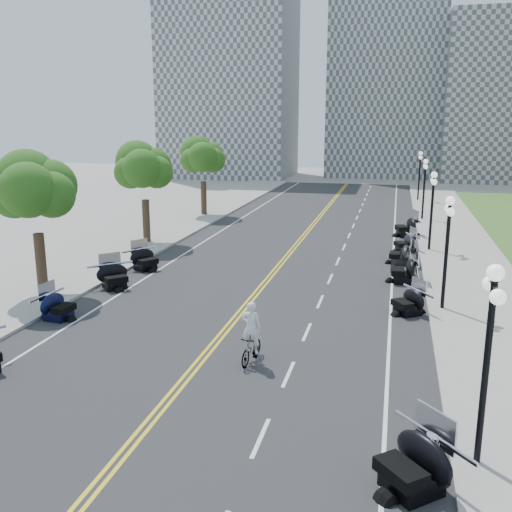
# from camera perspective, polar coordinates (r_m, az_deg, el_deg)

# --- Properties ---
(ground) EXTENTS (160.00, 160.00, 0.00)m
(ground) POSITION_cam_1_polar(r_m,az_deg,el_deg) (23.63, -2.63, -6.94)
(ground) COLOR gray
(road) EXTENTS (16.00, 90.00, 0.01)m
(road) POSITION_cam_1_polar(r_m,az_deg,el_deg) (32.91, 2.28, -1.03)
(road) COLOR #333335
(road) RESTS_ON ground
(centerline_yellow_a) EXTENTS (0.12, 90.00, 0.00)m
(centerline_yellow_a) POSITION_cam_1_polar(r_m,az_deg,el_deg) (32.93, 2.08, -1.00)
(centerline_yellow_a) COLOR yellow
(centerline_yellow_a) RESTS_ON road
(centerline_yellow_b) EXTENTS (0.12, 90.00, 0.00)m
(centerline_yellow_b) POSITION_cam_1_polar(r_m,az_deg,el_deg) (32.88, 2.49, -1.03)
(centerline_yellow_b) COLOR yellow
(centerline_yellow_b) RESTS_ON road
(edge_line_north) EXTENTS (0.12, 90.00, 0.00)m
(edge_line_north) POSITION_cam_1_polar(r_m,az_deg,el_deg) (32.29, 13.48, -1.66)
(edge_line_north) COLOR white
(edge_line_north) RESTS_ON road
(edge_line_south) EXTENTS (0.12, 90.00, 0.00)m
(edge_line_south) POSITION_cam_1_polar(r_m,az_deg,el_deg) (34.71, -8.13, -0.37)
(edge_line_south) COLOR white
(edge_line_south) RESTS_ON road
(lane_dash_4) EXTENTS (0.12, 2.00, 0.00)m
(lane_dash_4) POSITION_cam_1_polar(r_m,az_deg,el_deg) (15.88, 0.46, -17.70)
(lane_dash_4) COLOR white
(lane_dash_4) RESTS_ON road
(lane_dash_5) EXTENTS (0.12, 2.00, 0.00)m
(lane_dash_5) POSITION_cam_1_polar(r_m,az_deg,el_deg) (19.34, 3.26, -11.71)
(lane_dash_5) COLOR white
(lane_dash_5) RESTS_ON road
(lane_dash_6) EXTENTS (0.12, 2.00, 0.00)m
(lane_dash_6) POSITION_cam_1_polar(r_m,az_deg,el_deg) (22.98, 5.12, -7.56)
(lane_dash_6) COLOR white
(lane_dash_6) RESTS_ON road
(lane_dash_7) EXTENTS (0.12, 2.00, 0.00)m
(lane_dash_7) POSITION_cam_1_polar(r_m,az_deg,el_deg) (26.72, 6.44, -4.54)
(lane_dash_7) COLOR white
(lane_dash_7) RESTS_ON road
(lane_dash_8) EXTENTS (0.12, 2.00, 0.00)m
(lane_dash_8) POSITION_cam_1_polar(r_m,az_deg,el_deg) (30.52, 7.42, -2.28)
(lane_dash_8) COLOR white
(lane_dash_8) RESTS_ON road
(lane_dash_9) EXTENTS (0.12, 2.00, 0.00)m
(lane_dash_9) POSITION_cam_1_polar(r_m,az_deg,el_deg) (34.37, 8.19, -0.51)
(lane_dash_9) COLOR white
(lane_dash_9) RESTS_ON road
(lane_dash_10) EXTENTS (0.12, 2.00, 0.00)m
(lane_dash_10) POSITION_cam_1_polar(r_m,az_deg,el_deg) (38.25, 8.80, 0.89)
(lane_dash_10) COLOR white
(lane_dash_10) RESTS_ON road
(lane_dash_11) EXTENTS (0.12, 2.00, 0.00)m
(lane_dash_11) POSITION_cam_1_polar(r_m,az_deg,el_deg) (42.15, 9.29, 2.04)
(lane_dash_11) COLOR white
(lane_dash_11) RESTS_ON road
(lane_dash_12) EXTENTS (0.12, 2.00, 0.00)m
(lane_dash_12) POSITION_cam_1_polar(r_m,az_deg,el_deg) (46.07, 9.71, 2.99)
(lane_dash_12) COLOR white
(lane_dash_12) RESTS_ON road
(lane_dash_13) EXTENTS (0.12, 2.00, 0.00)m
(lane_dash_13) POSITION_cam_1_polar(r_m,az_deg,el_deg) (50.01, 10.05, 3.80)
(lane_dash_13) COLOR white
(lane_dash_13) RESTS_ON road
(lane_dash_14) EXTENTS (0.12, 2.00, 0.00)m
(lane_dash_14) POSITION_cam_1_polar(r_m,az_deg,el_deg) (53.95, 10.35, 4.48)
(lane_dash_14) COLOR white
(lane_dash_14) RESTS_ON road
(lane_dash_15) EXTENTS (0.12, 2.00, 0.00)m
(lane_dash_15) POSITION_cam_1_polar(r_m,az_deg,el_deg) (57.90, 10.61, 5.07)
(lane_dash_15) COLOR white
(lane_dash_15) RESTS_ON road
(lane_dash_16) EXTENTS (0.12, 2.00, 0.00)m
(lane_dash_16) POSITION_cam_1_polar(r_m,az_deg,el_deg) (61.86, 10.84, 5.59)
(lane_dash_16) COLOR white
(lane_dash_16) RESTS_ON road
(lane_dash_17) EXTENTS (0.12, 2.00, 0.00)m
(lane_dash_17) POSITION_cam_1_polar(r_m,az_deg,el_deg) (65.82, 11.04, 6.04)
(lane_dash_17) COLOR white
(lane_dash_17) RESTS_ON road
(lane_dash_18) EXTENTS (0.12, 2.00, 0.00)m
(lane_dash_18) POSITION_cam_1_polar(r_m,az_deg,el_deg) (69.78, 11.21, 6.44)
(lane_dash_18) COLOR white
(lane_dash_18) RESTS_ON road
(lane_dash_19) EXTENTS (0.12, 2.00, 0.00)m
(lane_dash_19) POSITION_cam_1_polar(r_m,az_deg,el_deg) (73.75, 11.37, 6.80)
(lane_dash_19) COLOR white
(lane_dash_19) RESTS_ON road
(sidewalk_north) EXTENTS (5.00, 90.00, 0.15)m
(sidewalk_north) POSITION_cam_1_polar(r_m,az_deg,el_deg) (32.54, 20.72, -1.94)
(sidewalk_north) COLOR #9E9991
(sidewalk_north) RESTS_ON ground
(sidewalk_south) EXTENTS (5.00, 90.00, 0.15)m
(sidewalk_south) POSITION_cam_1_polar(r_m,az_deg,el_deg) (36.40, -14.13, 0.10)
(sidewalk_south) COLOR #9E9991
(sidewalk_south) RESTS_ON ground
(distant_block_a) EXTENTS (18.00, 14.00, 26.00)m
(distant_block_a) POSITION_cam_1_polar(r_m,az_deg,el_deg) (86.84, -2.59, 16.60)
(distant_block_a) COLOR gray
(distant_block_a) RESTS_ON ground
(distant_block_b) EXTENTS (16.00, 12.00, 30.00)m
(distant_block_b) POSITION_cam_1_polar(r_m,az_deg,el_deg) (89.51, 12.88, 17.48)
(distant_block_b) COLOR gray
(distant_block_b) RESTS_ON ground
(street_lamp_1) EXTENTS (0.50, 1.20, 4.90)m
(street_lamp_1) POSITION_cam_1_polar(r_m,az_deg,el_deg) (14.56, 22.01, -10.34)
(street_lamp_1) COLOR black
(street_lamp_1) RESTS_ON sidewalk_north
(street_lamp_2) EXTENTS (0.50, 1.20, 4.90)m
(street_lamp_2) POSITION_cam_1_polar(r_m,az_deg,el_deg) (25.95, 18.49, 0.22)
(street_lamp_2) COLOR black
(street_lamp_2) RESTS_ON sidewalk_north
(street_lamp_3) EXTENTS (0.50, 1.20, 4.90)m
(street_lamp_3) POSITION_cam_1_polar(r_m,az_deg,el_deg) (37.72, 17.15, 4.28)
(street_lamp_3) COLOR black
(street_lamp_3) RESTS_ON sidewalk_north
(street_lamp_4) EXTENTS (0.50, 1.20, 4.90)m
(street_lamp_4) POSITION_cam_1_polar(r_m,az_deg,el_deg) (49.60, 16.45, 6.40)
(street_lamp_4) COLOR black
(street_lamp_4) RESTS_ON sidewalk_north
(street_lamp_5) EXTENTS (0.50, 1.20, 4.90)m
(street_lamp_5) POSITION_cam_1_polar(r_m,az_deg,el_deg) (61.53, 16.01, 7.70)
(street_lamp_5) COLOR black
(street_lamp_5) RESTS_ON sidewalk_north
(tree_2) EXTENTS (4.80, 4.80, 9.20)m
(tree_2) POSITION_cam_1_polar(r_m,az_deg,el_deg) (28.60, -21.23, 5.56)
(tree_2) COLOR #235619
(tree_2) RESTS_ON sidewalk_south
(tree_3) EXTENTS (4.80, 4.80, 9.20)m
(tree_3) POSITION_cam_1_polar(r_m,az_deg,el_deg) (38.98, -11.13, 8.09)
(tree_3) COLOR #235619
(tree_3) RESTS_ON sidewalk_south
(tree_4) EXTENTS (4.80, 4.80, 9.20)m
(tree_4) POSITION_cam_1_polar(r_m,az_deg,el_deg) (50.09, -5.32, 9.42)
(tree_4) COLOR #235619
(tree_4) RESTS_ON sidewalk_south
(motorcycle_n_3) EXTENTS (3.04, 3.04, 1.51)m
(motorcycle_n_3) POSITION_cam_1_polar(r_m,az_deg,el_deg) (14.07, 15.41, -19.19)
(motorcycle_n_3) COLOR black
(motorcycle_n_3) RESTS_ON road
(motorcycle_n_6) EXTENTS (2.50, 2.50, 1.26)m
(motorcycle_n_6) POSITION_cam_1_polar(r_m,az_deg,el_deg) (25.56, 14.99, -4.32)
(motorcycle_n_6) COLOR black
(motorcycle_n_6) RESTS_ON road
(motorcycle_n_7) EXTENTS (2.24, 2.24, 1.48)m
(motorcycle_n_7) POSITION_cam_1_polar(r_m,az_deg,el_deg) (30.37, 14.63, -1.26)
(motorcycle_n_7) COLOR black
(motorcycle_n_7) RESTS_ON road
(motorcycle_n_8) EXTENTS (2.04, 2.04, 1.34)m
(motorcycle_n_8) POSITION_cam_1_polar(r_m,az_deg,el_deg) (34.25, 14.24, 0.29)
(motorcycle_n_8) COLOR black
(motorcycle_n_8) RESTS_ON road
(motorcycle_n_9) EXTENTS (2.39, 2.39, 1.28)m
(motorcycle_n_9) POSITION_cam_1_polar(r_m,az_deg,el_deg) (37.58, 14.68, 1.36)
(motorcycle_n_9) COLOR black
(motorcycle_n_9) RESTS_ON road
(motorcycle_n_10) EXTENTS (2.76, 2.76, 1.56)m
(motorcycle_n_10) POSITION_cam_1_polar(r_m,az_deg,el_deg) (42.53, 14.82, 2.92)
(motorcycle_n_10) COLOR black
(motorcycle_n_10) RESTS_ON road
(motorcycle_s_5) EXTENTS (2.02, 2.02, 1.28)m
(motorcycle_s_5) POSITION_cam_1_polar(r_m,az_deg,el_deg) (25.49, -19.22, -4.64)
(motorcycle_s_5) COLOR black
(motorcycle_s_5) RESTS_ON road
(motorcycle_s_6) EXTENTS (2.82, 2.82, 1.40)m
(motorcycle_s_6) POSITION_cam_1_polar(r_m,az_deg,el_deg) (29.27, -14.02, -1.86)
(motorcycle_s_6) COLOR black
(motorcycle_s_6) RESTS_ON road
(motorcycle_s_7) EXTENTS (2.69, 2.69, 1.36)m
(motorcycle_s_7) POSITION_cam_1_polar(r_m,az_deg,el_deg) (32.52, -11.05, -0.21)
(motorcycle_s_7) COLOR black
(motorcycle_s_7) RESTS_ON road
(bicycle) EXTENTS (0.72, 1.74, 1.02)m
(bicycle) POSITION_cam_1_polar(r_m,az_deg,el_deg) (20.00, -0.47, -9.26)
(bicycle) COLOR #A51414
(bicycle) RESTS_ON road
(cyclist_rider) EXTENTS (0.68, 0.45, 1.88)m
(cyclist_rider) POSITION_cam_1_polar(r_m,az_deg,el_deg) (19.48, -0.48, -5.33)
(cyclist_rider) COLOR silver
(cyclist_rider) RESTS_ON bicycle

